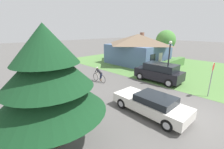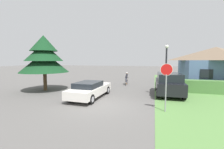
{
  "view_description": "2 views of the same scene",
  "coord_description": "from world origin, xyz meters",
  "px_view_note": "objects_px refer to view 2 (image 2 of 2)",
  "views": [
    {
      "loc": [
        -8.94,
        -2.47,
        4.94
      ],
      "look_at": [
        -0.19,
        6.47,
        1.23
      ],
      "focal_mm": 24.0,
      "sensor_mm": 36.0,
      "label": 1
    },
    {
      "loc": [
        3.19,
        -8.71,
        2.86
      ],
      "look_at": [
        -1.25,
        6.96,
        1.33
      ],
      "focal_mm": 24.0,
      "sensor_mm": 36.0,
      "label": 2
    }
  ],
  "objects_px": {
    "parked_suv_right": "(169,84)",
    "street_lamp": "(166,65)",
    "stop_sign": "(166,79)",
    "sedan_left_lane": "(90,89)",
    "cyclist": "(127,79)",
    "conifer_tall_near": "(44,57)",
    "cottage_house": "(215,65)"
  },
  "relations": [
    {
      "from": "cottage_house",
      "to": "cyclist",
      "type": "relative_size",
      "value": 4.66
    },
    {
      "from": "cyclist",
      "to": "stop_sign",
      "type": "relative_size",
      "value": 0.68
    },
    {
      "from": "parked_suv_right",
      "to": "conifer_tall_near",
      "type": "relative_size",
      "value": 0.87
    },
    {
      "from": "cyclist",
      "to": "conifer_tall_near",
      "type": "distance_m",
      "value": 9.11
    },
    {
      "from": "cottage_house",
      "to": "street_lamp",
      "type": "distance_m",
      "value": 9.78
    },
    {
      "from": "cyclist",
      "to": "street_lamp",
      "type": "xyz_separation_m",
      "value": [
        3.98,
        -5.09,
        1.82
      ]
    },
    {
      "from": "cyclist",
      "to": "conifer_tall_near",
      "type": "relative_size",
      "value": 0.35
    },
    {
      "from": "parked_suv_right",
      "to": "conifer_tall_near",
      "type": "height_order",
      "value": "conifer_tall_near"
    },
    {
      "from": "cyclist",
      "to": "sedan_left_lane",
      "type": "bearing_deg",
      "value": 165.21
    },
    {
      "from": "cyclist",
      "to": "parked_suv_right",
      "type": "distance_m",
      "value": 5.96
    },
    {
      "from": "cyclist",
      "to": "stop_sign",
      "type": "height_order",
      "value": "stop_sign"
    },
    {
      "from": "parked_suv_right",
      "to": "street_lamp",
      "type": "relative_size",
      "value": 1.1
    },
    {
      "from": "cyclist",
      "to": "street_lamp",
      "type": "relative_size",
      "value": 0.44
    },
    {
      "from": "stop_sign",
      "to": "cyclist",
      "type": "bearing_deg",
      "value": -68.9
    },
    {
      "from": "cottage_house",
      "to": "parked_suv_right",
      "type": "xyz_separation_m",
      "value": [
        -5.59,
        -6.8,
        -1.35
      ]
    },
    {
      "from": "stop_sign",
      "to": "conifer_tall_near",
      "type": "distance_m",
      "value": 11.24
    },
    {
      "from": "parked_suv_right",
      "to": "street_lamp",
      "type": "xyz_separation_m",
      "value": [
        -0.33,
        -0.99,
        1.59
      ]
    },
    {
      "from": "stop_sign",
      "to": "street_lamp",
      "type": "height_order",
      "value": "street_lamp"
    },
    {
      "from": "street_lamp",
      "to": "sedan_left_lane",
      "type": "bearing_deg",
      "value": -162.58
    },
    {
      "from": "cottage_house",
      "to": "stop_sign",
      "type": "relative_size",
      "value": 3.15
    },
    {
      "from": "stop_sign",
      "to": "conifer_tall_near",
      "type": "bearing_deg",
      "value": -19.4
    },
    {
      "from": "cottage_house",
      "to": "sedan_left_lane",
      "type": "relative_size",
      "value": 1.8
    },
    {
      "from": "stop_sign",
      "to": "conifer_tall_near",
      "type": "xyz_separation_m",
      "value": [
        -10.67,
        3.25,
        1.36
      ]
    },
    {
      "from": "sedan_left_lane",
      "to": "stop_sign",
      "type": "distance_m",
      "value": 5.77
    },
    {
      "from": "conifer_tall_near",
      "to": "cottage_house",
      "type": "bearing_deg",
      "value": 25.64
    },
    {
      "from": "parked_suv_right",
      "to": "street_lamp",
      "type": "height_order",
      "value": "street_lamp"
    },
    {
      "from": "sedan_left_lane",
      "to": "street_lamp",
      "type": "height_order",
      "value": "street_lamp"
    },
    {
      "from": "sedan_left_lane",
      "to": "parked_suv_right",
      "type": "distance_m",
      "value": 6.51
    },
    {
      "from": "stop_sign",
      "to": "sedan_left_lane",
      "type": "bearing_deg",
      "value": -20.88
    },
    {
      "from": "stop_sign",
      "to": "street_lamp",
      "type": "distance_m",
      "value": 3.59
    },
    {
      "from": "cottage_house",
      "to": "conifer_tall_near",
      "type": "distance_m",
      "value": 18.67
    },
    {
      "from": "cottage_house",
      "to": "stop_sign",
      "type": "distance_m",
      "value": 12.88
    }
  ]
}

